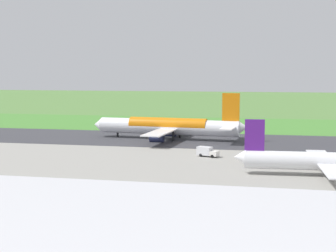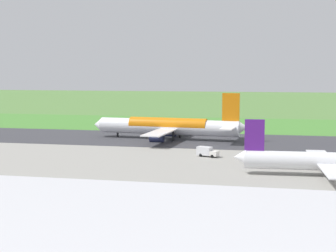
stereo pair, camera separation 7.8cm
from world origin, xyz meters
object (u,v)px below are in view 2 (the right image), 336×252
Objects in this scene: service_truck_baggage at (207,152)px; no_stopping_sign at (196,123)px; service_car_followme at (303,154)px; airliner_parked_near at (329,161)px; airliner_main at (169,126)px; traffic_cone_orange at (185,125)px.

no_stopping_sign is (13.44, -70.72, 0.12)m from service_truck_baggage.
service_car_followme is at bearing 120.21° from no_stopping_sign.
airliner_parked_near is 9.21× the size of service_car_followme.
airliner_main is 98.46× the size of traffic_cone_orange.
airliner_main is 11.93× the size of service_car_followme.
no_stopping_sign reaches higher than service_car_followme.
service_truck_baggage is 2.43× the size of no_stopping_sign.
airliner_parked_near is 6.72× the size of service_truck_baggage.
no_stopping_sign is at bearing -59.79° from service_car_followme.
service_truck_baggage is 25.52m from service_car_followme.
airliner_parked_near is at bearing 115.33° from no_stopping_sign.
service_truck_baggage is at bearing 118.13° from airliner_main.
service_car_followme reaches higher than traffic_cone_orange.
airliner_parked_near is 99.32m from no_stopping_sign.
airliner_parked_near is 76.01× the size of traffic_cone_orange.
airliner_main reaches higher than service_truck_baggage.
service_car_followme is 82.01m from traffic_cone_orange.
no_stopping_sign is at bearing -79.24° from service_truck_baggage.
service_car_followme is (3.93, -23.54, -2.49)m from airliner_parked_near.
airliner_main is 35.59m from service_truck_baggage.
service_truck_baggage reaches higher than service_car_followme.
airliner_parked_near is at bearing 99.48° from service_car_followme.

